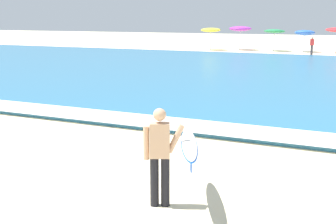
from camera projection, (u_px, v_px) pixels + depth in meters
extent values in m
plane|color=beige|center=(12.00, 175.00, 9.38)|extent=(160.00, 160.00, 0.00)
cube|color=teal|center=(247.00, 73.00, 25.80)|extent=(120.00, 28.00, 0.14)
cube|color=white|center=(132.00, 119.00, 13.88)|extent=(120.00, 1.53, 0.01)
cylinder|color=black|center=(154.00, 182.00, 7.78)|extent=(0.15, 0.15, 0.88)
cylinder|color=black|center=(165.00, 182.00, 7.77)|extent=(0.15, 0.15, 0.88)
cube|color=tan|center=(160.00, 140.00, 7.62)|extent=(0.40, 0.34, 0.60)
sphere|color=tan|center=(160.00, 115.00, 7.53)|extent=(0.22, 0.22, 0.22)
cylinder|color=tan|center=(146.00, 143.00, 7.63)|extent=(0.10, 0.10, 0.58)
cylinder|color=tan|center=(176.00, 139.00, 7.63)|extent=(0.32, 0.22, 0.51)
ellipsoid|color=white|center=(189.00, 143.00, 7.63)|extent=(1.16, 2.17, 0.17)
ellipsoid|color=blue|center=(189.00, 144.00, 7.63)|extent=(1.21, 2.26, 0.13)
cube|color=blue|center=(191.00, 167.00, 6.77)|extent=(0.08, 0.14, 0.14)
cylinder|color=beige|center=(211.00, 40.00, 44.84)|extent=(0.05, 0.05, 1.91)
ellipsoid|color=yellow|center=(211.00, 30.00, 44.63)|extent=(1.96, 1.97, 0.46)
cylinder|color=beige|center=(240.00, 40.00, 44.93)|extent=(0.05, 0.05, 2.02)
ellipsoid|color=purple|center=(240.00, 29.00, 44.71)|extent=(2.21, 2.22, 0.51)
cylinder|color=beige|center=(274.00, 41.00, 43.51)|extent=(0.05, 0.05, 1.84)
ellipsoid|color=#23844C|center=(274.00, 31.00, 43.31)|extent=(2.01, 2.03, 0.49)
cylinder|color=beige|center=(304.00, 43.00, 42.33)|extent=(0.05, 0.05, 1.70)
ellipsoid|color=blue|center=(305.00, 33.00, 42.14)|extent=(1.88, 1.91, 0.65)
cylinder|color=beige|center=(336.00, 42.00, 40.78)|extent=(0.05, 0.05, 2.05)
cylinder|color=#383842|center=(312.00, 50.00, 38.94)|extent=(0.20, 0.20, 0.84)
cube|color=red|center=(312.00, 42.00, 38.80)|extent=(0.32, 0.20, 0.54)
sphere|color=beige|center=(312.00, 38.00, 38.72)|extent=(0.20, 0.20, 0.20)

